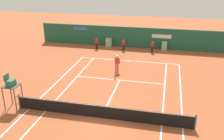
{
  "coord_description": "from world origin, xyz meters",
  "views": [
    {
      "loc": [
        3.94,
        -14.12,
        9.26
      ],
      "look_at": [
        -0.76,
        6.68,
        0.8
      ],
      "focal_mm": 40.85,
      "sensor_mm": 36.0,
      "label": 1
    }
  ],
  "objects_px": {
    "player_on_baseline": "(117,62)",
    "ball_kid_left_post": "(123,44)",
    "ball_kid_right_post": "(152,46)",
    "tennis_ball_by_sideline": "(126,63)",
    "ball_kid_centre_post": "(97,43)",
    "tennis_ball_near_service_line": "(111,78)",
    "umpire_chair": "(11,85)",
    "tennis_ball_mid_court": "(167,97)"
  },
  "relations": [
    {
      "from": "ball_kid_right_post",
      "to": "tennis_ball_by_sideline",
      "type": "xyz_separation_m",
      "value": [
        -2.38,
        -4.48,
        -0.75
      ]
    },
    {
      "from": "ball_kid_right_post",
      "to": "tennis_ball_near_service_line",
      "type": "height_order",
      "value": "ball_kid_right_post"
    },
    {
      "from": "player_on_baseline",
      "to": "tennis_ball_by_sideline",
      "type": "xyz_separation_m",
      "value": [
        0.47,
        2.49,
        -0.97
      ]
    },
    {
      "from": "ball_kid_centre_post",
      "to": "tennis_ball_near_service_line",
      "type": "height_order",
      "value": "ball_kid_centre_post"
    },
    {
      "from": "umpire_chair",
      "to": "player_on_baseline",
      "type": "height_order",
      "value": "umpire_chair"
    },
    {
      "from": "player_on_baseline",
      "to": "ball_kid_left_post",
      "type": "relative_size",
      "value": 1.37
    },
    {
      "from": "ball_kid_centre_post",
      "to": "player_on_baseline",
      "type": "bearing_deg",
      "value": 124.46
    },
    {
      "from": "tennis_ball_near_service_line",
      "to": "tennis_ball_mid_court",
      "type": "xyz_separation_m",
      "value": [
        5.09,
        -2.55,
        0.0
      ]
    },
    {
      "from": "umpire_chair",
      "to": "tennis_ball_near_service_line",
      "type": "relative_size",
      "value": 37.88
    },
    {
      "from": "player_on_baseline",
      "to": "ball_kid_centre_post",
      "type": "relative_size",
      "value": 1.38
    },
    {
      "from": "ball_kid_left_post",
      "to": "tennis_ball_by_sideline",
      "type": "height_order",
      "value": "ball_kid_left_post"
    },
    {
      "from": "tennis_ball_by_sideline",
      "to": "tennis_ball_near_service_line",
      "type": "xyz_separation_m",
      "value": [
        -0.69,
        -4.22,
        0.0
      ]
    },
    {
      "from": "ball_kid_right_post",
      "to": "ball_kid_centre_post",
      "type": "bearing_deg",
      "value": 11.08
    },
    {
      "from": "tennis_ball_near_service_line",
      "to": "tennis_ball_by_sideline",
      "type": "bearing_deg",
      "value": 80.73
    },
    {
      "from": "umpire_chair",
      "to": "tennis_ball_mid_court",
      "type": "height_order",
      "value": "umpire_chair"
    },
    {
      "from": "tennis_ball_mid_court",
      "to": "tennis_ball_near_service_line",
      "type": "bearing_deg",
      "value": 153.38
    },
    {
      "from": "umpire_chair",
      "to": "ball_kid_left_post",
      "type": "bearing_deg",
      "value": 161.43
    },
    {
      "from": "ball_kid_left_post",
      "to": "tennis_ball_near_service_line",
      "type": "relative_size",
      "value": 20.19
    },
    {
      "from": "ball_kid_right_post",
      "to": "tennis_ball_by_sideline",
      "type": "height_order",
      "value": "ball_kid_right_post"
    },
    {
      "from": "player_on_baseline",
      "to": "ball_kid_left_post",
      "type": "bearing_deg",
      "value": -103.7
    },
    {
      "from": "umpire_chair",
      "to": "player_on_baseline",
      "type": "relative_size",
      "value": 1.37
    },
    {
      "from": "tennis_ball_near_service_line",
      "to": "ball_kid_left_post",
      "type": "bearing_deg",
      "value": 92.67
    },
    {
      "from": "ball_kid_centre_post",
      "to": "tennis_ball_by_sideline",
      "type": "bearing_deg",
      "value": 139.54
    },
    {
      "from": "umpire_chair",
      "to": "tennis_ball_mid_court",
      "type": "bearing_deg",
      "value": 110.92
    },
    {
      "from": "ball_kid_right_post",
      "to": "tennis_ball_near_service_line",
      "type": "distance_m",
      "value": 9.26
    },
    {
      "from": "player_on_baseline",
      "to": "ball_kid_left_post",
      "type": "height_order",
      "value": "player_on_baseline"
    },
    {
      "from": "player_on_baseline",
      "to": "tennis_ball_by_sideline",
      "type": "distance_m",
      "value": 2.72
    },
    {
      "from": "umpire_chair",
      "to": "tennis_ball_by_sideline",
      "type": "relative_size",
      "value": 37.88
    },
    {
      "from": "player_on_baseline",
      "to": "tennis_ball_near_service_line",
      "type": "height_order",
      "value": "player_on_baseline"
    },
    {
      "from": "tennis_ball_by_sideline",
      "to": "tennis_ball_mid_court",
      "type": "bearing_deg",
      "value": -56.99
    },
    {
      "from": "ball_kid_right_post",
      "to": "tennis_ball_near_service_line",
      "type": "bearing_deg",
      "value": 81.64
    },
    {
      "from": "tennis_ball_near_service_line",
      "to": "player_on_baseline",
      "type": "bearing_deg",
      "value": 82.73
    },
    {
      "from": "ball_kid_centre_post",
      "to": "tennis_ball_near_service_line",
      "type": "xyz_separation_m",
      "value": [
        3.77,
        -8.7,
        -0.75
      ]
    },
    {
      "from": "umpire_chair",
      "to": "ball_kid_right_post",
      "type": "bearing_deg",
      "value": 150.63
    },
    {
      "from": "ball_kid_left_post",
      "to": "player_on_baseline",
      "type": "bearing_deg",
      "value": 102.39
    },
    {
      "from": "ball_kid_right_post",
      "to": "ball_kid_left_post",
      "type": "relative_size",
      "value": 0.99
    },
    {
      "from": "umpire_chair",
      "to": "tennis_ball_mid_court",
      "type": "relative_size",
      "value": 37.88
    },
    {
      "from": "ball_kid_centre_post",
      "to": "tennis_ball_near_service_line",
      "type": "distance_m",
      "value": 9.51
    },
    {
      "from": "ball_kid_right_post",
      "to": "tennis_ball_by_sideline",
      "type": "bearing_deg",
      "value": 73.08
    },
    {
      "from": "player_on_baseline",
      "to": "tennis_ball_mid_court",
      "type": "distance_m",
      "value": 6.55
    },
    {
      "from": "umpire_chair",
      "to": "tennis_ball_by_sideline",
      "type": "distance_m",
      "value": 12.62
    },
    {
      "from": "ball_kid_right_post",
      "to": "ball_kid_centre_post",
      "type": "height_order",
      "value": "ball_kid_centre_post"
    }
  ]
}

